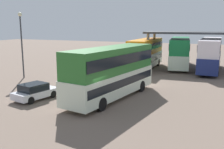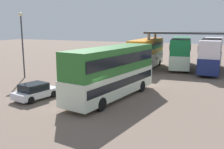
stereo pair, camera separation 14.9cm
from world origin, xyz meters
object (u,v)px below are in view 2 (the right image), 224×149
Objects in this scene: parked_hatchback at (35,91)px; double_decker_near_canopy at (146,53)px; double_decker_mid_row at (181,51)px; lamppost_tall at (22,37)px; double_decker_main at (112,71)px; double_decker_far_right at (211,54)px.

double_decker_near_canopy is (4.49, 18.13, 1.57)m from parked_hatchback.
double_decker_mid_row is (8.68, 21.21, 1.61)m from parked_hatchback.
parked_hatchback is 18.74m from double_decker_near_canopy.
parked_hatchback is at bearing -43.87° from lamppost_tall.
lamppost_tall reaches higher than double_decker_main.
double_decker_far_right is at bearing -80.78° from double_decker_near_canopy.
parked_hatchback is 10.47m from lamppost_tall.
double_decker_main is 18.65m from double_decker_mid_row.
double_decker_near_canopy is at bearing -0.50° from parked_hatchback.
double_decker_far_right is 23.64m from lamppost_tall.
lamppost_tall is at bearing 135.67° from double_decker_near_canopy.
double_decker_mid_row is (2.99, 18.41, -0.06)m from double_decker_main.
parked_hatchback is (-5.70, -2.80, -1.66)m from double_decker_main.
double_decker_far_right is at bearing -13.12° from double_decker_main.
parked_hatchback is 0.36× the size of double_decker_far_right.
lamppost_tall is at bearing 126.26° from double_decker_mid_row.
parked_hatchback is 0.39× the size of double_decker_near_canopy.
double_decker_mid_row reaches higher than double_decker_near_canopy.
double_decker_main is 0.96× the size of double_decker_mid_row.
double_decker_mid_row is at bearing -8.84° from parked_hatchback.
double_decker_mid_row is 1.01× the size of double_decker_far_right.
double_decker_main reaches higher than double_decker_far_right.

